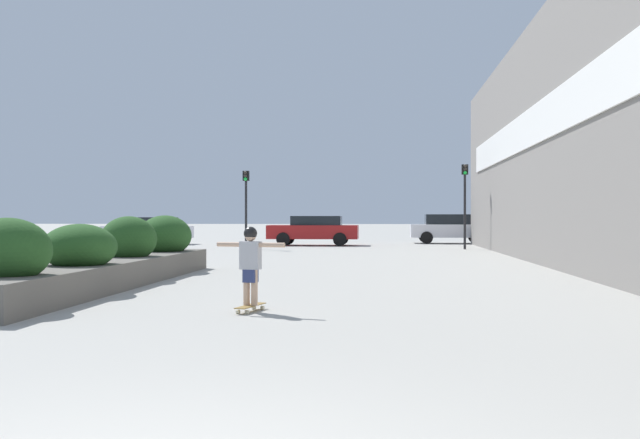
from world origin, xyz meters
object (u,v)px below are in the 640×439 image
Objects in this scene: skateboarder at (250,258)px; car_center_right at (606,229)px; skateboard at (250,307)px; traffic_light_left at (246,196)px; car_rightmost at (148,230)px; traffic_light_right at (465,192)px; car_leftmost at (450,228)px; car_center_left at (314,230)px.

skateboarder is 0.27× the size of car_center_right.
traffic_light_left is (-4.23, 21.27, 2.33)m from skateboard.
traffic_light_right is at bearing -106.12° from car_rightmost.
car_rightmost is (-10.41, 26.14, 0.69)m from skateboard.
car_leftmost is at bearing 93.45° from skateboarder.
car_leftmost reaches higher than car_center_left.
car_rightmost is 16.74m from traffic_light_right.
car_leftmost is 1.25× the size of traffic_light_left.
traffic_light_right reaches higher than traffic_light_left.
car_leftmost is 7.53m from traffic_light_right.
car_leftmost is at bearing 37.63° from traffic_light_left.
skateboard is 0.68× the size of skateboarder.
traffic_light_left reaches higher than car_leftmost.
traffic_light_left is (-2.70, -4.08, 1.60)m from car_center_left.
car_leftmost is at bearing -63.85° from car_center_left.
car_center_left is at bearing -82.97° from car_center_right.
skateboard is at bearing -104.54° from traffic_light_right.
skateboarder is 0.31× the size of traffic_light_right.
traffic_light_left is at bearing 115.69° from skateboard.
car_rightmost is 1.28× the size of traffic_light_left.
skateboard is 0.74m from skateboarder.
car_leftmost is at bearing -102.14° from car_center_right.
car_leftmost is 0.97× the size of car_center_left.
car_center_left is 8.91m from car_rightmost.
skateboard is 0.18× the size of car_center_right.
car_center_left is at bearing 151.70° from traffic_light_right.
traffic_light_right is at bearing 89.91° from skateboarder.
car_center_left is at bearing -63.85° from car_leftmost.
skateboard is 0.18× the size of car_rightmost.
traffic_light_right is (7.11, -3.83, 1.75)m from car_center_left.
skateboard is 29.40m from car_leftmost.
skateboard is at bearing -176.54° from car_center_left.
car_leftmost is 1.17× the size of traffic_light_right.
car_center_left is (-1.53, 25.35, -0.01)m from skateboarder.
skateboarder is 0.33× the size of traffic_light_left.
car_center_right reaches higher than skateboard.
skateboarder is 0.27× the size of car_leftmost.
traffic_light_left is (6.18, -4.87, 1.64)m from car_rightmost.
skateboard is at bearing -68.43° from skateboarder.
traffic_light_right is (5.58, 21.52, 2.47)m from skateboard.
traffic_light_left is (-9.83, -7.58, 1.57)m from car_leftmost.
skateboard is at bearing -10.99° from car_leftmost.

